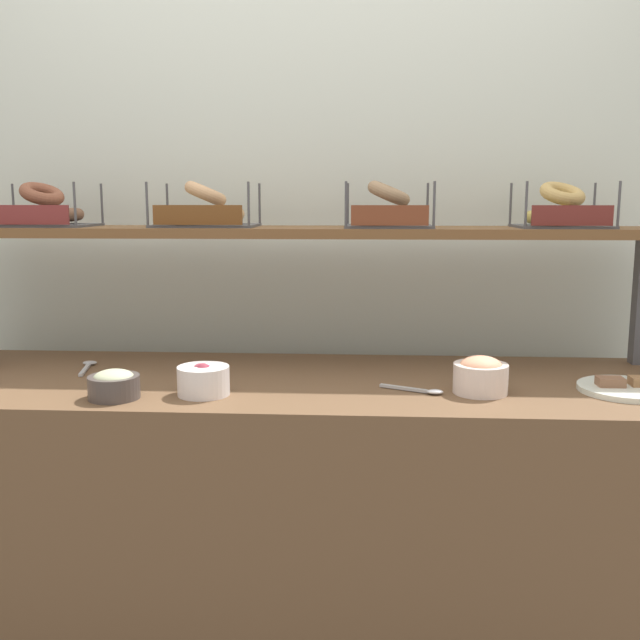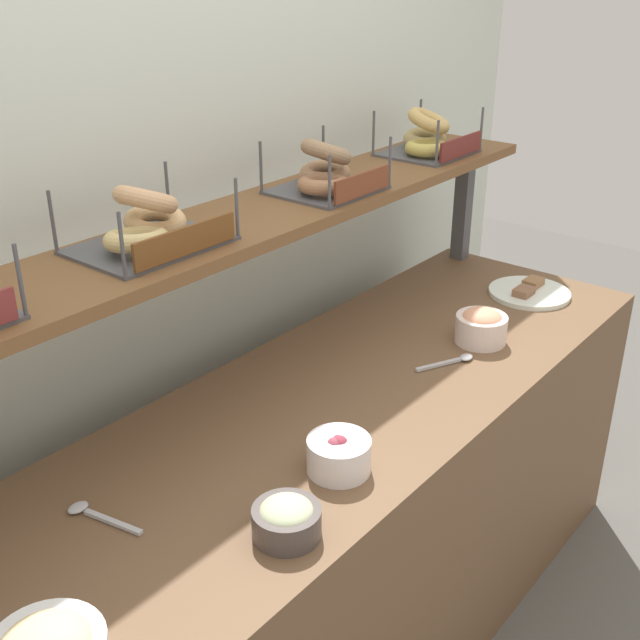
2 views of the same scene
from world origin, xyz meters
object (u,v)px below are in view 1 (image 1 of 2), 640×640
(bowl_beet_salad, at_px, (203,379))
(serving_plate_white, at_px, (627,388))
(bowl_lox_spread, at_px, (481,375))
(bagel_basket_everything, at_px, (388,212))
(serving_spoon_near_plate, at_px, (88,366))
(bagel_basket_sesame, at_px, (561,212))
(bagel_basket_plain, at_px, (205,212))
(bowl_tuna_salad, at_px, (114,384))
(bagel_basket_cinnamon_raisin, at_px, (42,212))
(serving_spoon_by_edge, at_px, (421,390))

(bowl_beet_salad, height_order, serving_plate_white, bowl_beet_salad)
(bowl_lox_spread, bearing_deg, bowl_beet_salad, -175.17)
(bowl_beet_salad, xyz_separation_m, serving_plate_white, (1.14, 0.10, -0.03))
(serving_plate_white, xyz_separation_m, bagel_basket_everything, (-0.65, 0.33, 0.47))
(serving_spoon_near_plate, relative_size, bagel_basket_everything, 0.61)
(bowl_beet_salad, bearing_deg, bagel_basket_sesame, 23.57)
(serving_spoon_near_plate, relative_size, bagel_basket_plain, 0.54)
(bowl_tuna_salad, distance_m, bagel_basket_sesame, 1.43)
(serving_plate_white, relative_size, serving_spoon_near_plate, 1.50)
(serving_plate_white, bearing_deg, bagel_basket_everything, 152.82)
(bagel_basket_everything, bearing_deg, bowl_lox_spread, -56.73)
(bagel_basket_cinnamon_raisin, bearing_deg, serving_plate_white, -11.22)
(serving_spoon_near_plate, bearing_deg, bagel_basket_sesame, 6.58)
(bowl_tuna_salad, bearing_deg, serving_spoon_by_edge, 7.40)
(serving_spoon_near_plate, height_order, serving_spoon_by_edge, same)
(bagel_basket_cinnamon_raisin, relative_size, bagel_basket_sesame, 1.10)
(bowl_beet_salad, height_order, bagel_basket_plain, bagel_basket_plain)
(bowl_tuna_salad, relative_size, bagel_basket_sesame, 0.46)
(bagel_basket_cinnamon_raisin, bearing_deg, bagel_basket_plain, 0.80)
(serving_plate_white, height_order, serving_spoon_near_plate, serving_plate_white)
(serving_plate_white, bearing_deg, bowl_beet_salad, -174.89)
(serving_spoon_by_edge, height_order, bagel_basket_plain, bagel_basket_plain)
(serving_spoon_by_edge, bearing_deg, bowl_beet_salad, -174.60)
(serving_spoon_near_plate, bearing_deg, bowl_lox_spread, -10.65)
(bagel_basket_plain, bearing_deg, bagel_basket_cinnamon_raisin, -179.20)
(bowl_lox_spread, bearing_deg, serving_plate_white, 5.63)
(bowl_lox_spread, xyz_separation_m, bagel_basket_plain, (-0.83, 0.40, 0.43))
(bowl_beet_salad, bearing_deg, serving_spoon_near_plate, 146.57)
(bagel_basket_sesame, bearing_deg, serving_spoon_near_plate, -173.42)
(bowl_beet_salad, relative_size, bagel_basket_sesame, 0.48)
(bowl_lox_spread, xyz_separation_m, serving_plate_white, (0.40, 0.04, -0.04))
(bagel_basket_cinnamon_raisin, distance_m, bagel_basket_everything, 1.12)
(serving_spoon_by_edge, distance_m, bagel_basket_everything, 0.61)
(bagel_basket_everything, xyz_separation_m, bagel_basket_sesame, (0.54, 0.02, -0.00))
(bowl_tuna_salad, relative_size, bagel_basket_cinnamon_raisin, 0.42)
(serving_spoon_by_edge, relative_size, bagel_basket_sesame, 0.58)
(bagel_basket_cinnamon_raisin, xyz_separation_m, bagel_basket_sesame, (1.65, -0.00, -0.00))
(serving_spoon_by_edge, xyz_separation_m, bagel_basket_cinnamon_raisin, (-1.20, 0.40, 0.47))
(bagel_basket_everything, distance_m, bagel_basket_sesame, 0.54)
(bagel_basket_everything, bearing_deg, serving_spoon_by_edge, -77.44)
(bowl_beet_salad, xyz_separation_m, bagel_basket_plain, (-0.09, 0.46, 0.44))
(bowl_beet_salad, bearing_deg, bagel_basket_cinnamon_raisin, 143.89)
(bowl_lox_spread, height_order, bowl_beet_salad, bowl_lox_spread)
(serving_spoon_by_edge, bearing_deg, bagel_basket_plain, 148.81)
(serving_plate_white, bearing_deg, bowl_lox_spread, -174.37)
(serving_spoon_near_plate, distance_m, bagel_basket_plain, 0.61)
(serving_spoon_by_edge, bearing_deg, bowl_tuna_salad, -172.60)
(bowl_tuna_salad, xyz_separation_m, serving_spoon_near_plate, (-0.20, 0.33, -0.03))
(bowl_tuna_salad, bearing_deg, bagel_basket_sesame, 21.69)
(bagel_basket_everything, bearing_deg, bagel_basket_cinnamon_raisin, 179.06)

